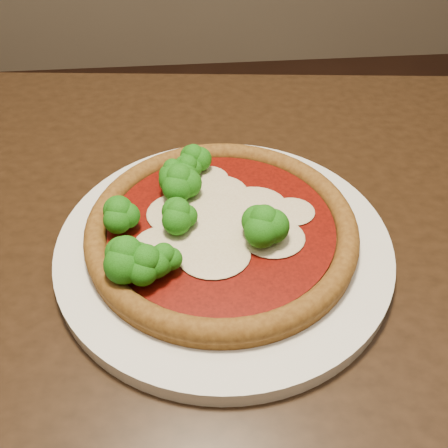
{
  "coord_description": "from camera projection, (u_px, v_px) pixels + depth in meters",
  "views": [
    {
      "loc": [
        -0.24,
        -0.34,
        1.13
      ],
      "look_at": [
        -0.21,
        0.02,
        0.79
      ],
      "focal_mm": 40.0,
      "sensor_mm": 36.0,
      "label": 1
    }
  ],
  "objects": [
    {
      "name": "dining_table",
      "position": [
        193.0,
        323.0,
        0.58
      ],
      "size": [
        1.15,
        0.93,
        0.75
      ],
      "rotation": [
        0.0,
        0.0,
        -0.1
      ],
      "color": "black",
      "rests_on": "floor"
    },
    {
      "name": "plate",
      "position": [
        224.0,
        246.0,
        0.52
      ],
      "size": [
        0.34,
        0.34,
        0.02
      ],
      "primitive_type": "cylinder",
      "color": "silver",
      "rests_on": "dining_table"
    },
    {
      "name": "pizza",
      "position": [
        213.0,
        224.0,
        0.5
      ],
      "size": [
        0.28,
        0.28,
        0.06
      ],
      "rotation": [
        0.0,
        0.0,
        0.12
      ],
      "color": "brown",
      "rests_on": "plate"
    }
  ]
}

